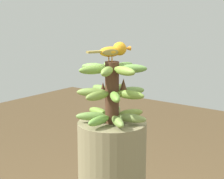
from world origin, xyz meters
name	(u,v)px	position (x,y,z in m)	size (l,w,h in m)	color
banana_bunch	(112,92)	(0.00, 0.00, 1.08)	(0.29, 0.28, 0.24)	#4C2D1E
perched_bird	(114,50)	(0.01, -0.02, 1.25)	(0.10, 0.17, 0.07)	#C68933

